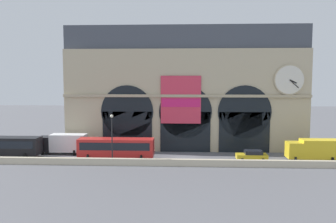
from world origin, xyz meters
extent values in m
plane|color=slate|center=(0.00, 0.00, 0.00)|extent=(200.00, 200.00, 0.00)
cube|color=beige|center=(0.00, -4.22, 0.48)|extent=(90.00, 0.70, 0.96)
cube|color=#BCAD8C|center=(0.00, 7.90, 8.28)|extent=(39.53, 5.79, 16.57)
cube|color=#424751|center=(0.00, 8.20, 18.49)|extent=(39.53, 5.19, 3.84)
cube|color=black|center=(-9.41, 4.95, 3.26)|extent=(8.05, 0.20, 6.53)
cylinder|color=black|center=(-9.41, 4.95, 6.53)|extent=(8.47, 0.20, 8.47)
cube|color=black|center=(0.00, 4.95, 3.26)|extent=(8.05, 0.20, 6.53)
cylinder|color=black|center=(0.00, 4.95, 6.53)|extent=(8.47, 0.20, 8.47)
cube|color=black|center=(9.41, 4.95, 3.26)|extent=(8.05, 0.20, 6.53)
cylinder|color=black|center=(9.41, 4.95, 6.53)|extent=(8.47, 0.20, 8.47)
cylinder|color=#BCAD8C|center=(16.22, 4.85, 11.65)|extent=(4.78, 0.25, 4.78)
cylinder|color=silver|center=(16.22, 4.73, 11.65)|extent=(4.43, 0.06, 4.43)
cube|color=black|center=(16.77, 4.67, 11.38)|extent=(1.17, 0.04, 0.67)
cube|color=black|center=(16.92, 4.65, 11.01)|extent=(1.48, 0.04, 1.35)
cube|color=#D8334C|center=(-0.74, 4.83, 8.46)|extent=(6.42, 0.12, 7.63)
cube|color=#DB1E66|center=(-0.74, 4.75, 7.99)|extent=(6.16, 0.04, 1.35)
cube|color=tan|center=(0.00, 4.85, 9.09)|extent=(39.53, 0.50, 0.44)
cube|color=black|center=(-27.27, -0.34, 1.80)|extent=(11.00, 2.50, 2.60)
cylinder|color=black|center=(-23.42, -1.46, 0.50)|extent=(0.28, 1.00, 1.00)
cylinder|color=black|center=(-23.42, 0.79, 0.50)|extent=(0.28, 1.00, 1.00)
cube|color=black|center=(-22.10, 2.57, 1.57)|extent=(2.00, 2.30, 2.30)
cube|color=white|center=(-18.35, 2.57, 1.77)|extent=(5.50, 2.30, 2.70)
cylinder|color=black|center=(-22.20, 1.54, 0.42)|extent=(0.28, 0.84, 0.84)
cylinder|color=black|center=(-22.20, 3.61, 0.42)|extent=(0.28, 0.84, 0.84)
cylinder|color=black|center=(-17.10, 1.54, 0.42)|extent=(0.28, 0.84, 0.84)
cylinder|color=black|center=(-17.10, 3.61, 0.42)|extent=(0.28, 0.84, 0.84)
cube|color=red|center=(-10.11, -0.84, 1.80)|extent=(11.00, 2.50, 2.60)
cube|color=black|center=(-10.11, -2.11, 2.15)|extent=(10.12, 0.04, 1.10)
cylinder|color=black|center=(-13.96, -1.96, 0.50)|extent=(0.28, 1.00, 1.00)
cylinder|color=black|center=(-13.96, 0.29, 0.50)|extent=(0.28, 1.00, 1.00)
cylinder|color=black|center=(-6.26, -1.96, 0.50)|extent=(0.28, 1.00, 1.00)
cylinder|color=black|center=(-6.26, 0.29, 0.50)|extent=(0.28, 1.00, 1.00)
cube|color=gold|center=(9.55, -0.76, 0.65)|extent=(4.40, 1.80, 0.70)
cube|color=black|center=(9.77, -0.76, 1.27)|extent=(2.46, 1.62, 0.55)
cylinder|color=black|center=(8.10, -1.57, 0.30)|extent=(0.28, 0.60, 0.60)
cylinder|color=black|center=(8.10, 0.05, 0.30)|extent=(0.28, 0.60, 0.60)
cylinder|color=black|center=(11.00, -1.57, 0.30)|extent=(0.28, 0.60, 0.60)
cylinder|color=black|center=(11.00, 0.05, 0.30)|extent=(0.28, 0.60, 0.60)
cube|color=gold|center=(15.66, -0.31, 1.57)|extent=(2.00, 2.30, 2.30)
cube|color=gold|center=(19.41, -0.31, 1.77)|extent=(5.50, 2.30, 2.70)
cylinder|color=black|center=(15.56, -1.35, 0.42)|extent=(0.28, 0.84, 0.84)
cylinder|color=black|center=(15.56, 0.72, 0.42)|extent=(0.28, 0.84, 0.84)
cylinder|color=black|center=(20.66, -1.35, 0.42)|extent=(0.28, 0.84, 0.84)
cylinder|color=black|center=(20.66, 0.72, 0.42)|extent=(0.28, 0.84, 0.84)
cylinder|color=black|center=(-10.13, -3.42, 3.25)|extent=(0.16, 0.16, 6.50)
sphere|color=#F2EDCC|center=(-10.13, -3.42, 6.68)|extent=(0.44, 0.44, 0.44)
camera|label=1|loc=(-0.10, -49.70, 11.77)|focal=36.60mm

